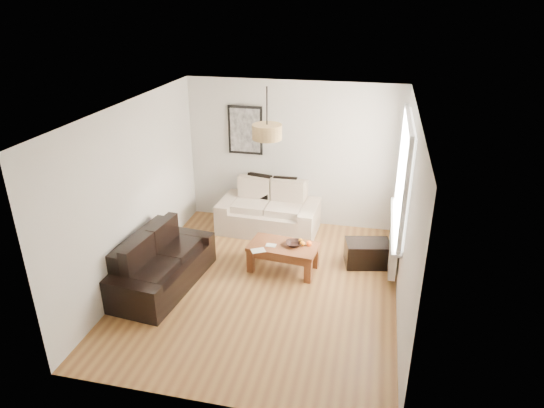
% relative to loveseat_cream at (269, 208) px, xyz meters
% --- Properties ---
extents(floor, '(4.50, 4.50, 0.00)m').
position_rel_loveseat_cream_xyz_m(floor, '(0.33, -1.78, -0.43)').
color(floor, brown).
rests_on(floor, ground).
extents(ceiling, '(3.80, 4.50, 0.00)m').
position_rel_loveseat_cream_xyz_m(ceiling, '(0.33, -1.78, 2.17)').
color(ceiling, white).
rests_on(ceiling, floor).
extents(wall_back, '(3.80, 0.04, 2.60)m').
position_rel_loveseat_cream_xyz_m(wall_back, '(0.33, 0.47, 0.87)').
color(wall_back, silver).
rests_on(wall_back, floor).
extents(wall_front, '(3.80, 0.04, 2.60)m').
position_rel_loveseat_cream_xyz_m(wall_front, '(0.33, -4.03, 0.87)').
color(wall_front, silver).
rests_on(wall_front, floor).
extents(wall_left, '(0.04, 4.50, 2.60)m').
position_rel_loveseat_cream_xyz_m(wall_left, '(-1.57, -1.78, 0.87)').
color(wall_left, silver).
rests_on(wall_left, floor).
extents(wall_right, '(0.04, 4.50, 2.60)m').
position_rel_loveseat_cream_xyz_m(wall_right, '(2.23, -1.78, 0.87)').
color(wall_right, silver).
rests_on(wall_right, floor).
extents(window_bay, '(0.14, 1.90, 1.60)m').
position_rel_loveseat_cream_xyz_m(window_bay, '(2.19, -0.98, 1.17)').
color(window_bay, white).
rests_on(window_bay, wall_right).
extents(radiator, '(0.10, 0.90, 0.52)m').
position_rel_loveseat_cream_xyz_m(radiator, '(2.15, -0.98, -0.05)').
color(radiator, white).
rests_on(radiator, wall_right).
extents(poster, '(0.62, 0.04, 0.87)m').
position_rel_loveseat_cream_xyz_m(poster, '(-0.52, 0.44, 1.27)').
color(poster, black).
rests_on(poster, wall_back).
extents(pendant_shade, '(0.40, 0.40, 0.20)m').
position_rel_loveseat_cream_xyz_m(pendant_shade, '(0.33, -1.48, 1.80)').
color(pendant_shade, tan).
rests_on(pendant_shade, ceiling).
extents(loveseat_cream, '(1.77, 1.01, 0.86)m').
position_rel_loveseat_cream_xyz_m(loveseat_cream, '(0.00, 0.00, 0.00)').
color(loveseat_cream, '#BCAD97').
rests_on(loveseat_cream, floor).
extents(sofa_leather, '(1.05, 1.86, 0.77)m').
position_rel_loveseat_cream_xyz_m(sofa_leather, '(-1.10, -2.07, -0.05)').
color(sofa_leather, black).
rests_on(sofa_leather, floor).
extents(coffee_table, '(1.09, 0.67, 0.42)m').
position_rel_loveseat_cream_xyz_m(coffee_table, '(0.52, -1.26, -0.22)').
color(coffee_table, brown).
rests_on(coffee_table, floor).
extents(ottoman, '(0.75, 0.56, 0.39)m').
position_rel_loveseat_cream_xyz_m(ottoman, '(1.78, -0.83, -0.24)').
color(ottoman, black).
rests_on(ottoman, floor).
extents(cushion_left, '(0.45, 0.22, 0.43)m').
position_rel_loveseat_cream_xyz_m(cushion_left, '(-0.23, 0.21, 0.33)').
color(cushion_left, black).
rests_on(cushion_left, loveseat_cream).
extents(cushion_right, '(0.42, 0.14, 0.42)m').
position_rel_loveseat_cream_xyz_m(cushion_right, '(0.24, 0.21, 0.32)').
color(cushion_right, black).
rests_on(cushion_right, loveseat_cream).
extents(fruit_bowl, '(0.30, 0.30, 0.06)m').
position_rel_loveseat_cream_xyz_m(fruit_bowl, '(0.68, -1.24, 0.02)').
color(fruit_bowl, black).
rests_on(fruit_bowl, coffee_table).
extents(orange_a, '(0.10, 0.10, 0.08)m').
position_rel_loveseat_cream_xyz_m(orange_a, '(0.81, -1.22, 0.03)').
color(orange_a, orange).
rests_on(orange_a, fruit_bowl).
extents(orange_b, '(0.10, 0.10, 0.09)m').
position_rel_loveseat_cream_xyz_m(orange_b, '(0.90, -1.20, 0.03)').
color(orange_b, '#FF5B15').
rests_on(orange_b, fruit_bowl).
extents(orange_c, '(0.07, 0.07, 0.06)m').
position_rel_loveseat_cream_xyz_m(orange_c, '(0.76, -1.13, 0.03)').
color(orange_c, orange).
rests_on(orange_c, fruit_bowl).
extents(papers, '(0.25, 0.23, 0.01)m').
position_rel_loveseat_cream_xyz_m(papers, '(0.19, -1.51, -0.00)').
color(papers, beige).
rests_on(papers, coffee_table).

